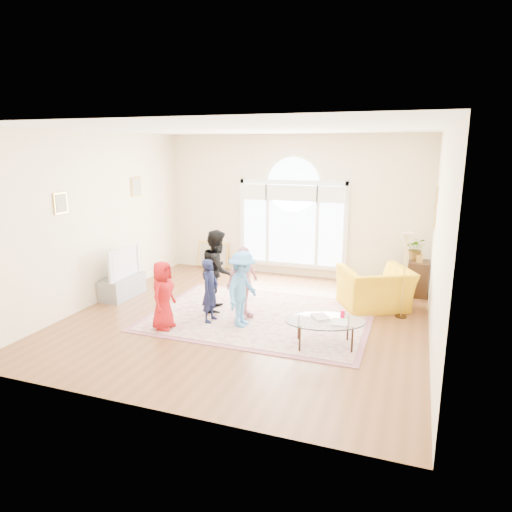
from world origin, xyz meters
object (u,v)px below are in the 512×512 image
(television, at_px, (121,262))
(area_rug, at_px, (260,316))
(armchair, at_px, (375,289))
(coffee_table, at_px, (325,321))
(tv_console, at_px, (123,286))

(television, bearing_deg, area_rug, -2.65)
(armchair, bearing_deg, area_rug, 2.61)
(television, relative_size, armchair, 0.87)
(coffee_table, distance_m, armchair, 2.03)
(area_rug, bearing_deg, television, 177.35)
(tv_console, distance_m, television, 0.51)
(armchair, bearing_deg, coffee_table, 45.96)
(tv_console, relative_size, armchair, 0.84)
(tv_console, bearing_deg, armchair, 11.64)
(area_rug, height_order, tv_console, tv_console)
(armchair, bearing_deg, television, -17.03)
(area_rug, relative_size, coffee_table, 2.66)
(tv_console, bearing_deg, television, 0.00)
(television, height_order, coffee_table, television)
(area_rug, xyz_separation_m, tv_console, (-2.95, 0.14, 0.20))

